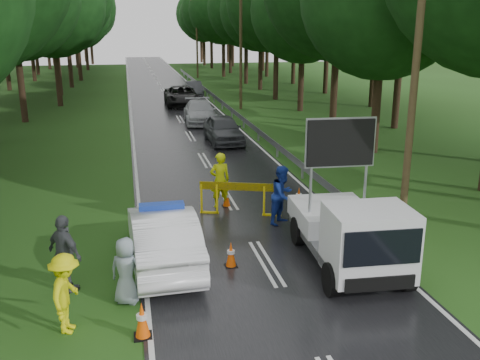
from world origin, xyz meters
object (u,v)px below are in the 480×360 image
object	(u,v)px
queue_car_first	(223,129)
officer	(220,180)
police_sedan	(163,237)
work_truck	(352,232)
queue_car_fourth	(194,88)
civilian	(283,195)
queue_car_third	(182,96)
queue_car_second	(200,112)
barrier	(240,191)

from	to	relation	value
queue_car_first	officer	bearing A→B (deg)	-102.41
police_sedan	work_truck	bearing A→B (deg)	162.48
work_truck	queue_car_fourth	distance (m)	37.74
officer	work_truck	bearing A→B (deg)	108.04
work_truck	civilian	xyz separation A→B (m)	(-0.83, 3.73, -0.07)
work_truck	queue_car_third	size ratio (longest dim) A/B	0.88
work_truck	civilian	size ratio (longest dim) A/B	2.53
officer	queue_car_second	distance (m)	17.57
police_sedan	queue_car_second	xyz separation A→B (m)	(4.01, 21.93, -0.08)
officer	queue_car_third	bearing A→B (deg)	-98.87
barrier	officer	size ratio (longest dim) A/B	1.33
work_truck	barrier	xyz separation A→B (m)	(-2.04, 4.78, -0.17)
civilian	queue_car_third	world-z (taller)	civilian
queue_car_first	queue_car_second	bearing A→B (deg)	92.09
barrier	queue_car_third	xyz separation A→B (m)	(0.71, 26.66, -0.10)
barrier	queue_car_fourth	size ratio (longest dim) A/B	0.69
police_sedan	queue_car_second	size ratio (longest dim) A/B	0.98
queue_car_fourth	officer	bearing A→B (deg)	-95.43
queue_car_second	queue_car_fourth	xyz separation A→B (m)	(1.39, 14.46, -0.08)
officer	queue_car_first	size ratio (longest dim) A/B	0.46
barrier	queue_car_first	distance (m)	12.01
barrier	queue_car_fourth	distance (m)	33.04
queue_car_second	queue_car_fourth	size ratio (longest dim) A/B	1.27
queue_car_fourth	barrier	bearing A→B (deg)	-94.32
police_sedan	queue_car_fourth	world-z (taller)	police_sedan
barrier	civilian	bearing A→B (deg)	-21.98
queue_car_third	police_sedan	bearing A→B (deg)	-96.46
police_sedan	queue_car_third	size ratio (longest dim) A/B	0.87
police_sedan	work_truck	world-z (taller)	work_truck
work_truck	queue_car_first	size ratio (longest dim) A/B	1.12
officer	queue_car_fourth	distance (m)	32.09
police_sedan	barrier	bearing A→B (deg)	-132.56
police_sedan	work_truck	size ratio (longest dim) A/B	0.99
work_truck	officer	bearing A→B (deg)	117.33
queue_car_second	civilian	bearing A→B (deg)	-86.39
police_sedan	officer	distance (m)	5.04
queue_car_first	queue_car_fourth	distance (m)	21.06
civilian	queue_car_fourth	size ratio (longest dim) A/B	0.50
civilian	queue_car_first	xyz separation A→B (m)	(0.32, 12.96, -0.23)
queue_car_second	queue_car_fourth	distance (m)	14.52
queue_car_first	barrier	bearing A→B (deg)	-98.96
barrier	civilian	xyz separation A→B (m)	(1.21, -1.05, 0.10)
civilian	queue_car_second	world-z (taller)	civilian
barrier	queue_car_second	distance (m)	18.52
police_sedan	work_truck	distance (m)	5.14
barrier	officer	distance (m)	1.15
civilian	queue_car_first	distance (m)	12.97
officer	queue_car_fourth	size ratio (longest dim) A/B	0.51
queue_car_fourth	queue_car_second	bearing A→B (deg)	-95.50
queue_car_third	officer	bearing A→B (deg)	-92.41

